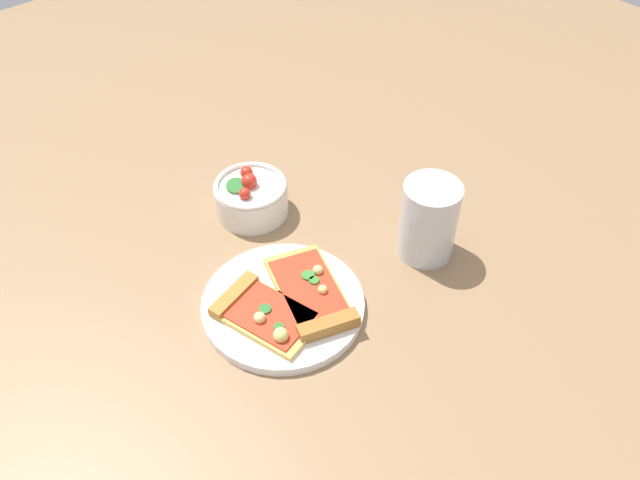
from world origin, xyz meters
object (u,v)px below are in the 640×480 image
at_px(pizza_slice_near, 262,313).
at_px(salad_bowl, 251,197).
at_px(plate, 283,305).
at_px(soda_glass, 430,224).
at_px(pizza_slice_far, 313,297).

relative_size(pizza_slice_near, salad_bowl, 1.31).
xyz_separation_m(plate, soda_glass, (-0.23, 0.06, 0.05)).
relative_size(pizza_slice_near, pizza_slice_far, 0.86).
bearing_deg(pizza_slice_near, plate, -177.13).
bearing_deg(pizza_slice_near, pizza_slice_far, 161.47).
height_order(plate, pizza_slice_far, pizza_slice_far).
distance_m(salad_bowl, soda_glass, 0.28).
xyz_separation_m(pizza_slice_near, pizza_slice_far, (-0.07, 0.02, -0.00)).
bearing_deg(soda_glass, salad_bowl, -60.12).
xyz_separation_m(plate, salad_bowl, (-0.09, -0.19, 0.02)).
height_order(pizza_slice_far, salad_bowl, salad_bowl).
xyz_separation_m(pizza_slice_far, salad_bowl, (-0.06, -0.21, 0.01)).
distance_m(plate, pizza_slice_near, 0.04).
bearing_deg(salad_bowl, soda_glass, 119.88).
xyz_separation_m(pizza_slice_near, soda_glass, (-0.26, 0.05, 0.04)).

